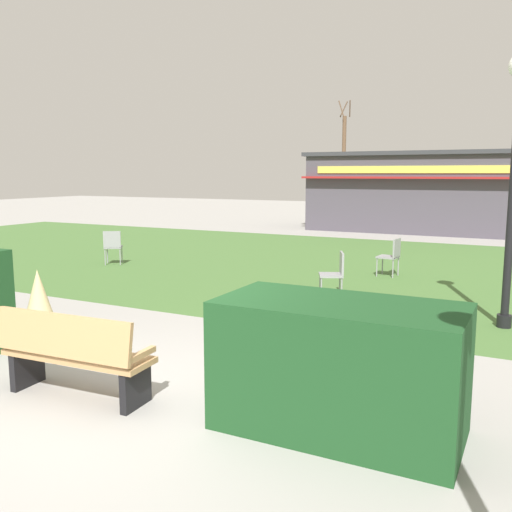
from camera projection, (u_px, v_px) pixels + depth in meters
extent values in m
plane|color=#999691|center=(132.00, 402.00, 5.77)|extent=(80.00, 80.00, 0.00)
cube|color=#446B33|center=(370.00, 268.00, 13.90)|extent=(36.00, 12.00, 0.01)
cube|color=tan|center=(78.00, 355.00, 5.86)|extent=(1.73, 0.58, 0.06)
cube|color=tan|center=(62.00, 336.00, 5.62)|extent=(1.70, 0.23, 0.44)
cube|color=black|center=(27.00, 366.00, 6.18)|extent=(0.11, 0.44, 0.45)
cube|color=black|center=(136.00, 386.00, 5.61)|extent=(0.11, 0.44, 0.45)
cube|color=tan|center=(20.00, 336.00, 6.16)|extent=(0.09, 0.44, 0.06)
cube|color=tan|center=(141.00, 354.00, 5.52)|extent=(0.09, 0.44, 0.06)
cube|color=#19421E|center=(339.00, 367.00, 5.06)|extent=(2.21, 1.10, 1.21)
cone|color=#D1BC7F|center=(39.00, 306.00, 7.78)|extent=(0.60, 0.60, 1.04)
cone|color=#D1BC7F|center=(253.00, 340.00, 6.33)|extent=(0.54, 0.54, 0.93)
cylinder|color=black|center=(504.00, 321.00, 8.55)|extent=(0.22, 0.22, 0.20)
cylinder|color=black|center=(512.00, 206.00, 8.28)|extent=(0.12, 0.12, 3.75)
cube|color=#47424C|center=(445.00, 194.00, 22.35)|extent=(10.58, 3.81, 3.06)
cube|color=#333338|center=(447.00, 154.00, 22.11)|extent=(10.88, 4.11, 0.16)
cube|color=maroon|center=(437.00, 178.00, 20.42)|extent=(10.68, 0.36, 0.08)
cube|color=#D8CC4C|center=(438.00, 169.00, 20.51)|extent=(9.52, 0.04, 0.28)
cube|color=gray|center=(113.00, 247.00, 14.47)|extent=(0.61, 0.61, 0.04)
cube|color=gray|center=(112.00, 240.00, 14.24)|extent=(0.39, 0.28, 0.44)
cylinder|color=gray|center=(122.00, 254.00, 14.71)|extent=(0.03, 0.03, 0.45)
cylinder|color=gray|center=(107.00, 255.00, 14.67)|extent=(0.03, 0.03, 0.45)
cylinder|color=gray|center=(120.00, 257.00, 14.34)|extent=(0.03, 0.03, 0.45)
cylinder|color=gray|center=(105.00, 257.00, 14.29)|extent=(0.03, 0.03, 0.45)
cube|color=gray|center=(331.00, 275.00, 10.50)|extent=(0.58, 0.58, 0.04)
cube|color=gray|center=(342.00, 264.00, 10.45)|extent=(0.22, 0.42, 0.44)
cylinder|color=gray|center=(320.00, 285.00, 10.73)|extent=(0.03, 0.03, 0.45)
cylinder|color=gray|center=(321.00, 289.00, 10.35)|extent=(0.03, 0.03, 0.45)
cylinder|color=gray|center=(340.00, 285.00, 10.71)|extent=(0.03, 0.03, 0.45)
cylinder|color=gray|center=(342.00, 289.00, 10.33)|extent=(0.03, 0.03, 0.45)
cube|color=gray|center=(388.00, 257.00, 12.76)|extent=(0.48, 0.48, 0.04)
cube|color=gray|center=(397.00, 248.00, 12.63)|extent=(0.08, 0.44, 0.44)
cylinder|color=gray|center=(382.00, 265.00, 13.06)|extent=(0.03, 0.03, 0.45)
cylinder|color=gray|center=(377.00, 267.00, 12.74)|extent=(0.03, 0.03, 0.45)
cylinder|color=gray|center=(398.00, 266.00, 12.86)|extent=(0.03, 0.03, 0.45)
cylinder|color=gray|center=(393.00, 268.00, 12.54)|extent=(0.03, 0.03, 0.45)
cube|color=black|center=(422.00, 206.00, 31.37)|extent=(4.31, 2.07, 0.60)
cube|color=black|center=(420.00, 198.00, 31.36)|extent=(2.41, 1.73, 0.44)
cylinder|color=black|center=(448.00, 209.00, 31.73)|extent=(0.65, 0.26, 0.64)
cylinder|color=black|center=(445.00, 211.00, 30.06)|extent=(0.65, 0.26, 0.64)
cylinder|color=black|center=(401.00, 208.00, 32.75)|extent=(0.65, 0.26, 0.64)
cylinder|color=black|center=(396.00, 210.00, 31.07)|extent=(0.65, 0.26, 0.64)
cylinder|color=brown|center=(344.00, 162.00, 39.43)|extent=(0.28, 0.28, 6.37)
cylinder|color=brown|center=(350.00, 109.00, 38.82)|extent=(0.25, 0.58, 1.12)
cylinder|color=brown|center=(344.00, 109.00, 39.23)|extent=(0.54, 0.36, 1.12)
cylinder|color=brown|center=(341.00, 108.00, 38.69)|extent=(0.54, 0.35, 1.12)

